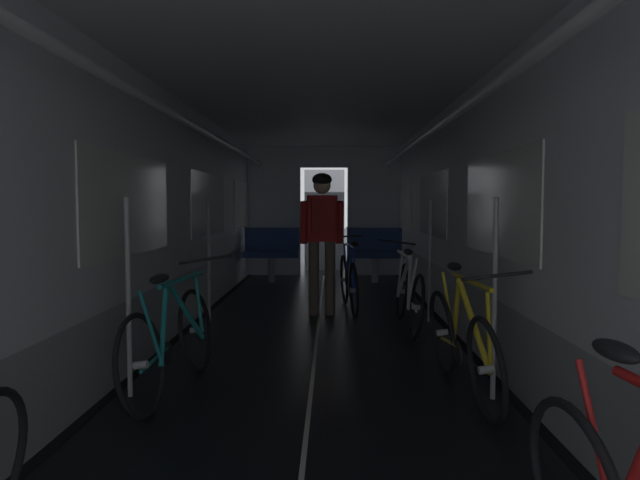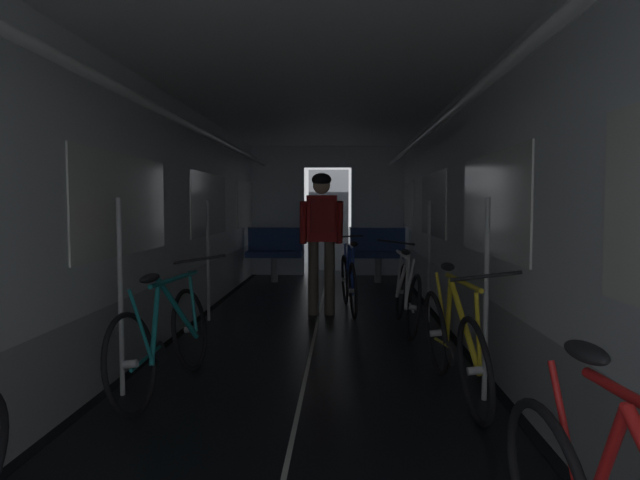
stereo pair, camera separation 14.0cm
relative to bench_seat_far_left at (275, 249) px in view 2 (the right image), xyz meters
name	(u,v)px [view 2 (the right image)]	position (x,y,z in m)	size (l,w,h in m)	color
train_car_shell	(312,168)	(0.90, -4.47, 1.13)	(3.14, 12.34, 2.57)	black
bench_seat_far_left	(275,249)	(0.00, 0.00, 0.00)	(0.98, 0.51, 0.95)	gray
bench_seat_far_right	(378,250)	(1.80, 0.00, 0.00)	(0.98, 0.51, 0.95)	gray
bicycle_teal	(164,338)	(-0.10, -5.85, -0.19)	(0.52, 1.70, 0.96)	black
bicycle_white	(407,295)	(1.88, -3.77, -0.19)	(0.44, 1.69, 0.95)	black
bicycle_yellow	(453,342)	(1.97, -5.90, -0.19)	(0.44, 1.69, 0.95)	black
person_cyclist_aisle	(322,227)	(0.94, -2.99, 0.50)	(0.55, 0.41, 1.73)	brown
bicycle_blue_in_aisle	(349,281)	(1.27, -2.72, -0.18)	(0.44, 1.69, 0.94)	black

